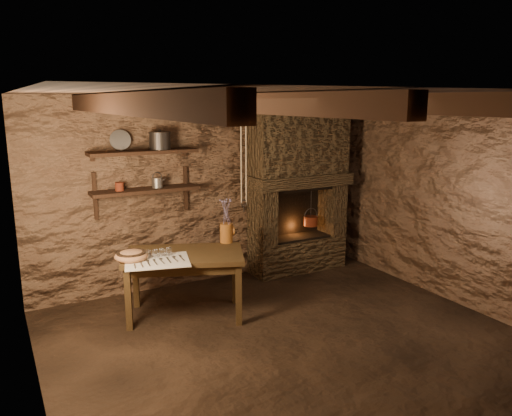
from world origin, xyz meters
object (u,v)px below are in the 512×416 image
work_table (185,282)px  red_pot (311,220)px  stoneware_jug (226,224)px  iron_stockpot (160,142)px  wooden_bowl (131,256)px

work_table → red_pot: bearing=39.8°
stoneware_jug → red_pot: (1.53, 0.51, -0.25)m
red_pot → iron_stockpot: bearing=176.7°
red_pot → stoneware_jug: bearing=-161.6°
stoneware_jug → iron_stockpot: iron_stockpot is taller
work_table → stoneware_jug: 0.82m
iron_stockpot → wooden_bowl: bearing=-128.1°
work_table → red_pot: size_ratio=2.67×
work_table → iron_stockpot: size_ratio=5.86×
iron_stockpot → stoneware_jug: bearing=-48.7°
work_table → red_pot: 2.24m
wooden_bowl → red_pot: size_ratio=0.64×
wooden_bowl → iron_stockpot: 1.46m
work_table → stoneware_jug: size_ratio=2.79×
work_table → iron_stockpot: (0.03, 0.79, 1.47)m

